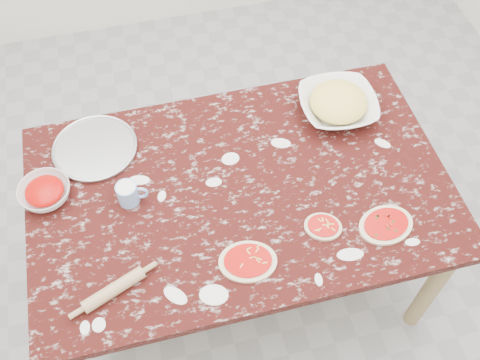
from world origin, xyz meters
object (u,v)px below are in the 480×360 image
worktable (240,199)px  pizza_tray (95,149)px  rolling_pin (114,290)px  sauce_bowl (45,193)px  flour_mug (129,193)px  cheese_bowl (337,105)px

worktable → pizza_tray: size_ratio=4.85×
worktable → rolling_pin: size_ratio=7.14×
sauce_bowl → flour_mug: bearing=-16.8°
pizza_tray → sauce_bowl: (-0.20, -0.19, 0.02)m
worktable → sauce_bowl: (-0.71, 0.13, 0.11)m
cheese_bowl → flour_mug: (-0.90, -0.23, 0.01)m
cheese_bowl → flour_mug: bearing=-165.5°
pizza_tray → sauce_bowl: bearing=-136.8°
worktable → sauce_bowl: sauce_bowl is taller
pizza_tray → rolling_pin: bearing=-89.6°
pizza_tray → cheese_bowl: bearing=-2.5°
cheese_bowl → rolling_pin: size_ratio=1.42×
cheese_bowl → rolling_pin: 1.16m
worktable → pizza_tray: pizza_tray is taller
rolling_pin → cheese_bowl: bearing=30.4°
cheese_bowl → rolling_pin: cheese_bowl is taller
flour_mug → rolling_pin: (-0.10, -0.35, -0.02)m
rolling_pin → flour_mug: bearing=74.2°
pizza_tray → rolling_pin: size_ratio=1.47×
worktable → cheese_bowl: bearing=29.5°
sauce_bowl → worktable: bearing=-10.7°
sauce_bowl → cheese_bowl: 1.21m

